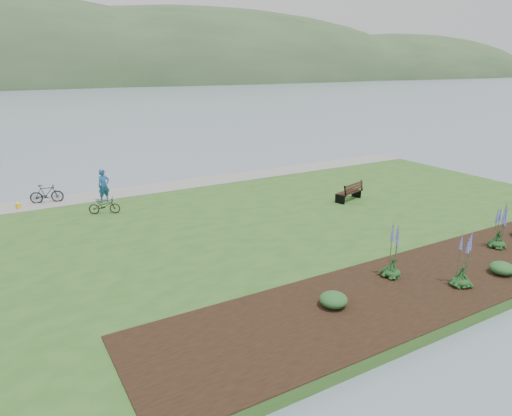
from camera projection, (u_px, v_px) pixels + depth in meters
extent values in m
plane|color=slate|center=(250.00, 220.00, 23.23)|extent=(600.00, 600.00, 0.00)
cube|color=#2C571E|center=(271.00, 228.00, 21.52)|extent=(34.00, 20.00, 0.40)
cube|color=gray|center=(196.00, 183.00, 28.79)|extent=(34.00, 2.20, 0.03)
cube|color=black|center=(455.00, 271.00, 16.47)|extent=(24.00, 4.40, 0.04)
cube|color=black|center=(349.00, 192.00, 24.98)|extent=(1.79, 1.05, 0.05)
cube|color=black|center=(354.00, 187.00, 24.67)|extent=(1.67, 0.64, 0.53)
cube|color=black|center=(340.00, 199.00, 24.48)|extent=(0.23, 0.58, 0.47)
cube|color=black|center=(356.00, 193.00, 25.62)|extent=(0.23, 0.58, 0.47)
imported|color=navy|center=(103.00, 183.00, 24.53)|extent=(0.88, 0.71, 2.11)
imported|color=black|center=(104.00, 206.00, 22.77)|extent=(1.08, 1.62, 0.80)
imported|color=black|center=(47.00, 194.00, 24.50)|extent=(0.83, 1.75, 1.02)
cube|color=yellow|center=(18.00, 206.00, 23.63)|extent=(0.25, 0.32, 0.31)
ellipsoid|color=#143817|center=(461.00, 281.00, 15.34)|extent=(0.62, 0.62, 0.31)
cone|color=#4D53B4|center=(465.00, 253.00, 15.02)|extent=(0.32, 0.32, 1.77)
ellipsoid|color=#143817|center=(497.00, 244.00, 18.54)|extent=(0.62, 0.62, 0.31)
cone|color=#4D53B4|center=(501.00, 220.00, 18.24)|extent=(0.40, 0.40, 1.70)
ellipsoid|color=#143817|center=(392.00, 272.00, 15.99)|extent=(0.62, 0.62, 0.31)
cone|color=#4D53B4|center=(395.00, 241.00, 15.64)|extent=(0.32, 0.32, 2.04)
ellipsoid|color=#1E4C21|center=(334.00, 300.00, 14.01)|extent=(0.88, 0.88, 0.44)
ellipsoid|color=#1E4C21|center=(502.00, 268.00, 16.18)|extent=(0.85, 0.85, 0.42)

